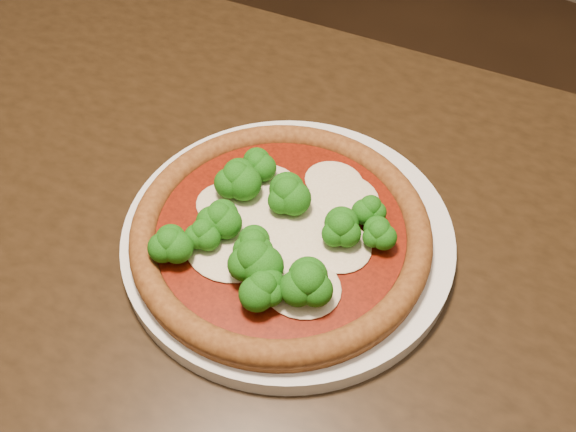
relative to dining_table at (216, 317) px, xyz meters
The scene contains 3 objects.
dining_table is the anchor object (origin of this frame).
plate 0.13m from the dining_table, 52.04° to the left, with size 0.31×0.31×0.02m, color silver.
pizza 0.15m from the dining_table, 43.11° to the left, with size 0.28×0.28×0.06m.
Camera 1 is at (0.02, -0.25, 1.24)m, focal length 40.00 mm.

